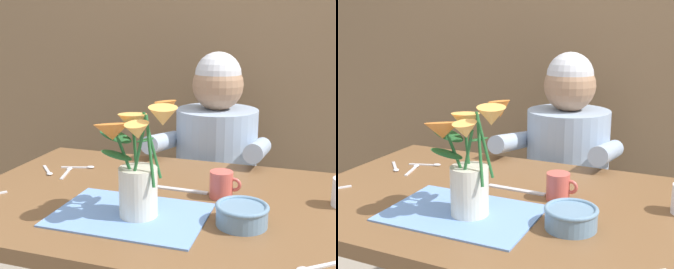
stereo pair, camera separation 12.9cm
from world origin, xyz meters
The scene contains 12 objects.
wood_panel_backdrop centered at (0.00, 1.05, 1.25)m, with size 4.00×0.10×2.50m, color brown.
dining_table centered at (0.00, 0.00, 0.64)m, with size 1.20×0.80×0.74m.
seated_person centered at (0.02, 0.62, 0.56)m, with size 0.45×0.47×1.14m.
striped_placemat centered at (-0.05, -0.15, 0.74)m, with size 0.40×0.28×0.01m, color #6B93D1.
flower_vase centered at (-0.02, -0.15, 0.89)m, with size 0.23×0.24×0.31m.
ceramic_bowl centered at (0.24, -0.11, 0.77)m, with size 0.14×0.14×0.06m.
dinner_knife centered at (0.02, 0.07, 0.74)m, with size 0.19×0.02×0.01m, color silver.
ceramic_mug centered at (0.16, 0.06, 0.78)m, with size 0.09×0.07×0.08m.
spoon_0 centered at (0.42, -0.27, 0.74)m, with size 0.10×0.09×0.01m.
spoon_2 centered at (-0.40, 0.12, 0.74)m, with size 0.05×0.12×0.01m.
spoon_3 centered at (-0.46, 0.10, 0.74)m, with size 0.09×0.10×0.01m.
spoon_4 centered at (-0.37, 0.18, 0.74)m, with size 0.12×0.05×0.01m.
Camera 1 is at (0.39, -1.14, 1.22)m, focal length 46.96 mm.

